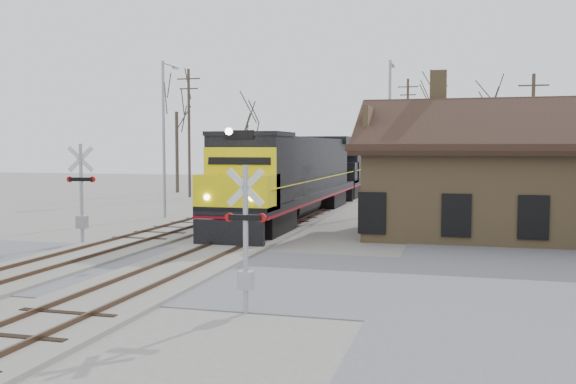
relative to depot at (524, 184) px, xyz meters
name	(u,v)px	position (x,y,z in m)	size (l,w,h in m)	color
ground	(174,271)	(-11.99, -12.00, -2.41)	(140.00, 140.00, 0.00)	gray
road	(174,271)	(-11.99, -12.00, -2.39)	(60.00, 9.00, 0.03)	slate
track_main	(290,220)	(-11.99, 3.00, -2.34)	(3.40, 90.00, 0.24)	gray
track_siding	(215,218)	(-16.49, 3.00, -2.34)	(3.40, 90.00, 0.24)	gray
depot	(524,184)	(0.00, 0.00, 0.00)	(15.20, 9.31, 7.90)	olive
locomotive_lead	(292,175)	(-11.99, 3.43, 0.15)	(3.27, 21.89, 4.86)	black
locomotive_trailing	(355,165)	(-11.99, 25.60, 0.15)	(3.27, 21.89, 4.60)	black
crossbuck_near	(246,243)	(-7.95, -16.49, -0.65)	(1.05, 0.28, 3.68)	#A5A8AD
crossbuck_far	(82,198)	(-18.27, -7.63, -0.42)	(1.20, 0.38, 4.27)	#A5A8AD
streetlight_a	(165,131)	(-19.64, 3.16, 2.69)	(0.25, 2.04, 9.11)	#A5A8AD
streetlight_b	(390,128)	(-7.22, 9.51, 2.92)	(0.25, 2.04, 9.56)	#A5A8AD
streetlight_c	(445,132)	(-4.19, 25.86, 3.00)	(0.25, 2.04, 9.72)	#A5A8AD
utility_pole_a	(189,131)	(-24.46, 17.57, 3.07)	(2.00, 0.24, 10.50)	#382D23
utility_pole_b	(407,131)	(-8.06, 34.04, 3.30)	(2.00, 0.24, 10.94)	#382D23
utility_pole_c	(532,137)	(1.88, 15.69, 2.38)	(2.00, 0.24, 9.14)	#382D23
tree_a	(176,98)	(-27.77, 22.32, 6.13)	(4.89, 4.89, 11.98)	#382D23
tree_b	(252,124)	(-20.84, 23.11, 3.82)	(3.58, 3.58, 8.76)	#382D23
tree_c	(426,97)	(-6.24, 33.55, 6.66)	(5.19, 5.19, 12.72)	#382D23
tree_d	(486,109)	(-0.76, 27.58, 5.06)	(4.28, 4.28, 10.49)	#382D23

